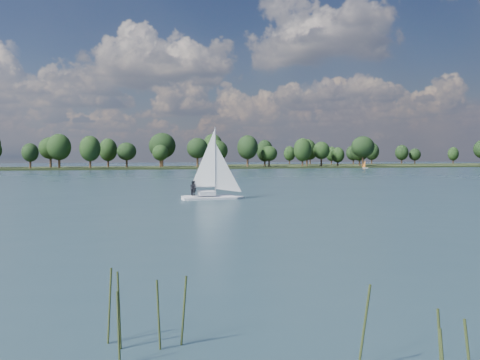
# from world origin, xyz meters

# --- Properties ---
(ground) EXTENTS (700.00, 700.00, 0.00)m
(ground) POSITION_xyz_m (0.00, 100.00, 0.00)
(ground) COLOR #233342
(ground) RESTS_ON ground
(far_shore) EXTENTS (660.00, 40.00, 1.50)m
(far_shore) POSITION_xyz_m (0.00, 212.00, 0.00)
(far_shore) COLOR black
(far_shore) RESTS_ON ground
(far_shore_back) EXTENTS (220.00, 30.00, 1.40)m
(far_shore_back) POSITION_xyz_m (160.00, 260.00, 0.00)
(far_shore_back) COLOR black
(far_shore_back) RESTS_ON ground
(sailboat) EXTENTS (6.92, 1.97, 9.10)m
(sailboat) POSITION_xyz_m (-10.75, 38.83, 2.54)
(sailboat) COLOR silver
(sailboat) RESTS_ON ground
(dinghy_orange) EXTENTS (2.67, 2.04, 4.00)m
(dinghy_orange) POSITION_xyz_m (104.95, 187.16, 0.95)
(dinghy_orange) COLOR silver
(dinghy_orange) RESTS_ON ground
(treeline) EXTENTS (563.01, 74.04, 18.28)m
(treeline) POSITION_xyz_m (-9.89, 207.55, 8.21)
(treeline) COLOR black
(treeline) RESTS_ON ground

